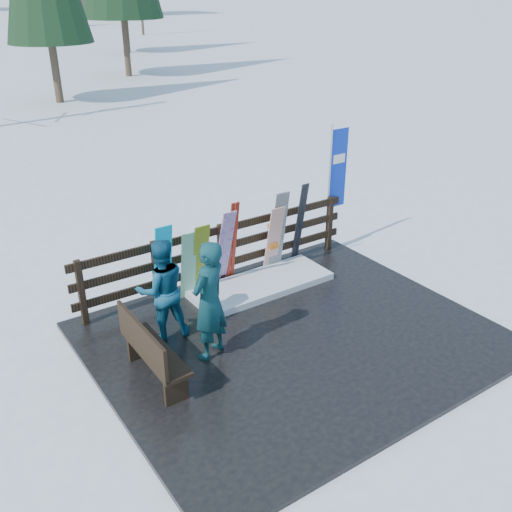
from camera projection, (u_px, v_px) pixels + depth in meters
ground at (293, 340)px, 9.07m from camera, size 700.00×700.00×0.00m
deck at (294, 338)px, 9.05m from camera, size 6.00×5.00×0.08m
fence at (221, 250)px, 10.38m from camera, size 5.60×0.10×1.15m
snow_patch at (261, 285)px, 10.44m from camera, size 2.65×1.00×0.12m
bench at (150, 350)px, 7.80m from camera, size 0.41×1.50×0.97m
snowboard_0 at (163, 266)px, 9.54m from camera, size 0.30×0.30×1.54m
snowboard_1 at (188, 266)px, 9.83m from camera, size 0.28×0.23×1.30m
snowboard_2 at (200, 260)px, 9.93m from camera, size 0.29×0.31×1.38m
snowboard_3 at (224, 249)px, 10.14m from camera, size 0.26×0.48×1.55m
snowboard_4 at (278, 232)px, 10.72m from camera, size 0.30×0.27×1.63m
snowboard_5 at (274, 240)px, 10.73m from camera, size 0.30×0.30×1.37m
ski_pair_a at (232, 243)px, 10.28m from camera, size 0.16×0.28×1.63m
ski_pair_b at (300, 223)px, 11.05m from camera, size 0.17×0.31×1.68m
rental_flag at (336, 173)px, 11.40m from camera, size 0.45×0.04×2.60m
person_front at (209, 301)px, 8.19m from camera, size 0.80×0.69×1.85m
person_back at (162, 290)px, 8.70m from camera, size 0.90×0.76×1.65m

